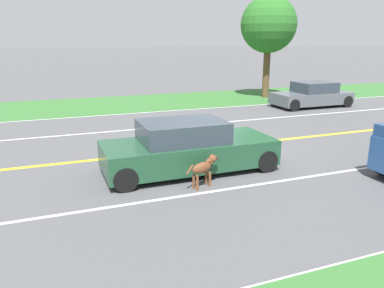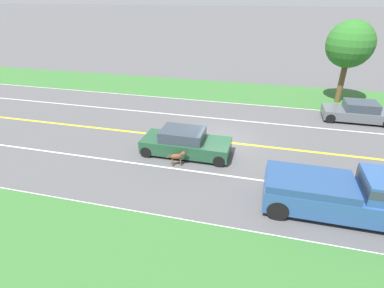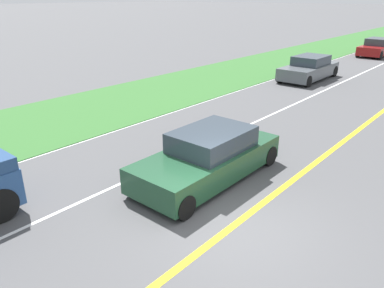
% 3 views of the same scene
% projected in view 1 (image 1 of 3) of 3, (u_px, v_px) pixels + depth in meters
% --- Properties ---
extents(ground_plane, '(400.00, 400.00, 0.00)m').
position_uv_depth(ground_plane, '(210.00, 147.00, 12.52)').
color(ground_plane, '#4C4C4F').
extents(centre_divider_line, '(0.18, 160.00, 0.01)m').
position_uv_depth(centre_divider_line, '(210.00, 147.00, 12.52)').
color(centre_divider_line, yellow).
rests_on(centre_divider_line, ground).
extents(lane_edge_line_right, '(0.14, 160.00, 0.01)m').
position_uv_depth(lane_edge_line_right, '(380.00, 255.00, 6.23)').
color(lane_edge_line_right, white).
rests_on(lane_edge_line_right, ground).
extents(lane_edge_line_left, '(0.14, 160.00, 0.01)m').
position_uv_depth(lane_edge_line_left, '(154.00, 112.00, 18.82)').
color(lane_edge_line_left, white).
rests_on(lane_edge_line_left, ground).
extents(lane_dash_same_dir, '(0.10, 160.00, 0.01)m').
position_uv_depth(lane_dash_same_dir, '(267.00, 183.00, 9.38)').
color(lane_dash_same_dir, white).
rests_on(lane_dash_same_dir, ground).
extents(lane_dash_oncoming, '(0.10, 160.00, 0.01)m').
position_uv_depth(lane_dash_oncoming, '(177.00, 126.00, 15.67)').
color(lane_dash_oncoming, white).
rests_on(lane_dash_oncoming, ground).
extents(grass_verge_left, '(6.00, 160.00, 0.03)m').
position_uv_depth(grass_verge_left, '(140.00, 103.00, 21.51)').
color(grass_verge_left, '#33662D').
rests_on(grass_verge_left, ground).
extents(ego_car, '(1.91, 4.63, 1.40)m').
position_uv_depth(ego_car, '(187.00, 148.00, 10.12)').
color(ego_car, '#1E472D').
rests_on(ego_car, ground).
extents(dog, '(0.44, 0.99, 0.79)m').
position_uv_depth(dog, '(204.00, 167.00, 9.03)').
color(dog, brown).
rests_on(dog, ground).
extents(oncoming_car, '(1.93, 4.21, 1.32)m').
position_uv_depth(oncoming_car, '(312.00, 95.00, 20.18)').
color(oncoming_car, '#51565B').
rests_on(oncoming_car, ground).
extents(roadside_tree_left_near, '(3.36, 3.36, 6.08)m').
position_uv_depth(roadside_tree_left_near, '(269.00, 25.00, 22.39)').
color(roadside_tree_left_near, brown).
rests_on(roadside_tree_left_near, ground).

